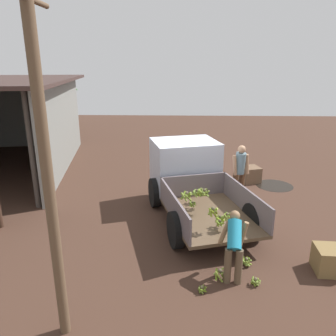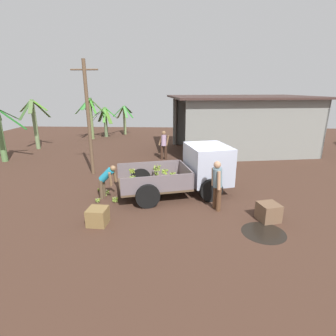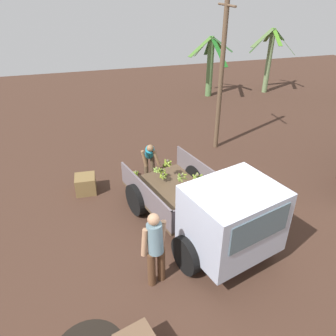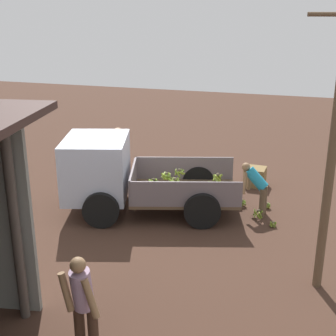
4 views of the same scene
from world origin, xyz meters
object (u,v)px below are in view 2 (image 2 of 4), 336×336
person_foreground_visitor (217,183)px  banana_bunch_on_ground_3 (98,200)px  utility_pole (88,118)px  wooden_crate_0 (98,216)px  cargo_truck (198,168)px  person_worker_loading (106,179)px  banana_bunch_on_ground_1 (100,190)px  person_bystander_near_shed (164,144)px  banana_bunch_on_ground_0 (107,192)px  banana_bunch_on_ground_2 (115,199)px  wooden_crate_1 (268,212)px

person_foreground_visitor → banana_bunch_on_ground_3: size_ratio=8.56×
utility_pole → wooden_crate_0: (1.75, -4.89, -2.46)m
cargo_truck → person_worker_loading: bearing=177.0°
person_foreground_visitor → banana_bunch_on_ground_1: person_foreground_visitor is taller
person_bystander_near_shed → banana_bunch_on_ground_1: size_ratio=9.34×
banana_bunch_on_ground_1 → wooden_crate_0: size_ratio=0.31×
banana_bunch_on_ground_0 → banana_bunch_on_ground_3: size_ratio=1.34×
banana_bunch_on_ground_2 → wooden_crate_1: wooden_crate_1 is taller
cargo_truck → utility_pole: (-4.97, 2.08, 1.71)m
banana_bunch_on_ground_0 → wooden_crate_1: bearing=-17.0°
cargo_truck → banana_bunch_on_ground_2: cargo_truck is taller
person_foreground_visitor → banana_bunch_on_ground_0: bearing=-33.6°
banana_bunch_on_ground_1 → banana_bunch_on_ground_3: (0.25, -1.04, 0.01)m
banana_bunch_on_ground_2 → wooden_crate_0: 1.67m
wooden_crate_0 → wooden_crate_1: wooden_crate_1 is taller
cargo_truck → person_bystander_near_shed: bearing=92.4°
banana_bunch_on_ground_3 → wooden_crate_1: size_ratio=0.33×
banana_bunch_on_ground_0 → wooden_crate_0: 2.30m
person_bystander_near_shed → banana_bunch_on_ground_0: 5.93m
banana_bunch_on_ground_0 → banana_bunch_on_ground_1: (-0.40, 0.38, -0.06)m
cargo_truck → wooden_crate_1: (2.12, -2.29, -0.73)m
banana_bunch_on_ground_2 → wooden_crate_1: size_ratio=0.41×
wooden_crate_0 → utility_pole: bearing=109.7°
banana_bunch_on_ground_0 → banana_bunch_on_ground_3: bearing=-103.2°
banana_bunch_on_ground_3 → person_foreground_visitor: bearing=-5.1°
person_worker_loading → wooden_crate_1: 5.81m
cargo_truck → person_bystander_near_shed: (-1.67, 5.01, -0.09)m
person_bystander_near_shed → banana_bunch_on_ground_1: bearing=159.8°
banana_bunch_on_ground_2 → wooden_crate_1: 5.34m
utility_pole → person_foreground_visitor: utility_pole is taller
cargo_truck → banana_bunch_on_ground_2: size_ratio=18.75×
utility_pole → banana_bunch_on_ground_3: bearing=-69.3°
utility_pole → wooden_crate_1: (7.10, -4.37, -2.45)m
person_foreground_visitor → banana_bunch_on_ground_0: (-4.13, 1.05, -0.83)m
person_bystander_near_shed → cargo_truck: bearing=-157.7°
person_foreground_visitor → person_worker_loading: size_ratio=1.33×
person_foreground_visitor → banana_bunch_on_ground_3: person_foreground_visitor is taller
cargo_truck → person_foreground_visitor: 1.69m
person_bystander_near_shed → wooden_crate_0: person_bystander_near_shed is taller
utility_pole → wooden_crate_1: bearing=-31.6°
person_bystander_near_shed → banana_bunch_on_ground_1: (-2.30, -5.18, -0.84)m
utility_pole → wooden_crate_1: utility_pole is taller
wooden_crate_0 → person_bystander_near_shed: bearing=78.8°
cargo_truck → utility_pole: utility_pole is taller
banana_bunch_on_ground_0 → cargo_truck: bearing=8.8°
wooden_crate_1 → banana_bunch_on_ground_3: bearing=169.6°
person_worker_loading → person_bystander_near_shed: person_bystander_near_shed is taller
utility_pole → person_foreground_visitor: (5.53, -3.68, -1.76)m
person_worker_loading → person_bystander_near_shed: 6.08m
person_bystander_near_shed → banana_bunch_on_ground_3: (-2.06, -6.22, -0.83)m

